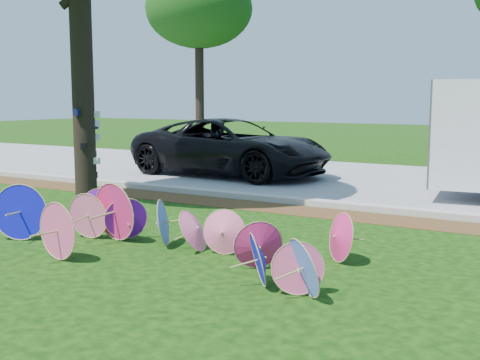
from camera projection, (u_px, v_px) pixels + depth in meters
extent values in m
plane|color=black|center=(129.00, 263.00, 7.88)|extent=(90.00, 90.00, 0.00)
cube|color=#472D16|center=(283.00, 209.00, 11.71)|extent=(90.00, 1.00, 0.01)
cube|color=#B7B5AD|center=(299.00, 201.00, 12.30)|extent=(90.00, 0.30, 0.12)
cube|color=gray|center=(366.00, 180.00, 15.85)|extent=(90.00, 8.00, 0.01)
cylinder|color=black|center=(82.00, 71.00, 12.05)|extent=(0.44, 0.44, 5.37)
cone|color=#D92269|center=(259.00, 245.00, 7.50)|extent=(0.61, 0.58, 0.65)
cone|color=#5378EA|center=(160.00, 222.00, 8.78)|extent=(0.51, 0.71, 0.70)
cone|color=#5378EA|center=(307.00, 267.00, 6.47)|extent=(0.71, 0.66, 0.69)
cone|color=pink|center=(90.00, 215.00, 9.24)|extent=(0.73, 0.27, 0.72)
cone|color=#E04D7F|center=(298.00, 267.00, 6.61)|extent=(0.60, 0.42, 0.60)
cone|color=pink|center=(196.00, 228.00, 8.48)|extent=(0.52, 0.71, 0.61)
cone|color=#D92269|center=(338.00, 237.00, 7.88)|extent=(0.63, 0.61, 0.68)
cone|color=#0E10CF|center=(261.00, 259.00, 6.86)|extent=(0.59, 0.65, 0.65)
cone|color=#D92269|center=(117.00, 211.00, 9.09)|extent=(0.92, 0.33, 0.90)
cone|color=#E04D7F|center=(61.00, 230.00, 8.01)|extent=(0.80, 0.22, 0.79)
cone|color=pink|center=(223.00, 232.00, 8.23)|extent=(0.65, 0.26, 0.64)
cone|color=#7911A8|center=(100.00, 205.00, 10.45)|extent=(0.46, 0.60, 0.60)
cone|color=#7911A8|center=(126.00, 218.00, 9.18)|extent=(0.57, 0.60, 0.66)
cone|color=#0E10CF|center=(22.00, 211.00, 9.16)|extent=(0.87, 0.55, 0.87)
imported|color=black|center=(231.00, 147.00, 16.74)|extent=(5.86, 3.00, 1.58)
cylinder|color=black|center=(200.00, 90.00, 25.06)|extent=(0.36, 0.36, 5.00)
ellipsoid|color=black|center=(199.00, 9.00, 24.62)|extent=(4.40, 4.40, 3.20)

